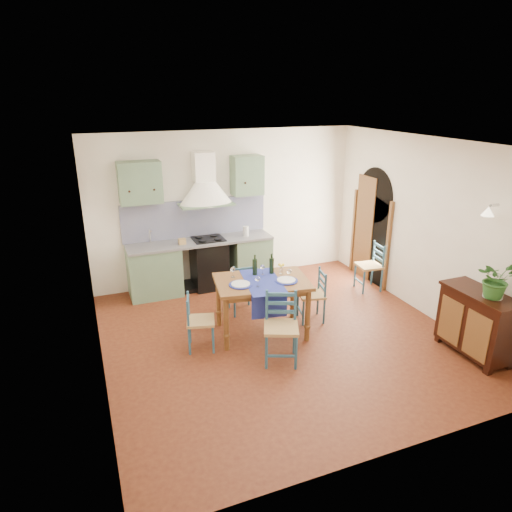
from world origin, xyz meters
The scene contains 13 objects.
floor centered at (0.00, 0.00, 0.00)m, with size 5.00×5.00×0.00m, color #44180E.
back_wall centered at (-0.47, 2.29, 1.05)m, with size 5.00×0.96×2.80m.
right_wall centered at (2.50, 0.28, 1.34)m, with size 0.26×5.00×2.80m.
left_wall centered at (-2.50, 0.00, 1.40)m, with size 0.04×5.00×2.80m, color white.
ceiling centered at (0.00, 0.00, 2.80)m, with size 5.00×5.00×0.01m, color white.
dining_table centered at (-0.21, 0.23, 0.75)m, with size 1.46×1.13×1.17m.
chair_near centered at (-0.25, -0.54, 0.50)m, with size 0.59×0.59×0.96m.
chair_far centered at (-0.24, 0.98, 0.45)m, with size 0.43×0.43×0.87m.
chair_left centered at (-1.19, 0.15, 0.42)m, with size 0.46×0.46×0.81m.
chair_right centered at (0.70, 0.32, 0.43)m, with size 0.46×0.46×0.83m.
chair_spare centered at (2.23, 1.00, 0.45)m, with size 0.45×0.45×0.87m.
sideboard centered at (2.26, -1.39, 0.51)m, with size 0.50×1.05×0.94m.
potted_plant centered at (2.27, -1.55, 1.19)m, with size 0.46×0.40×0.51m, color #295D23.
Camera 1 is at (-2.53, -5.38, 3.44)m, focal length 32.00 mm.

